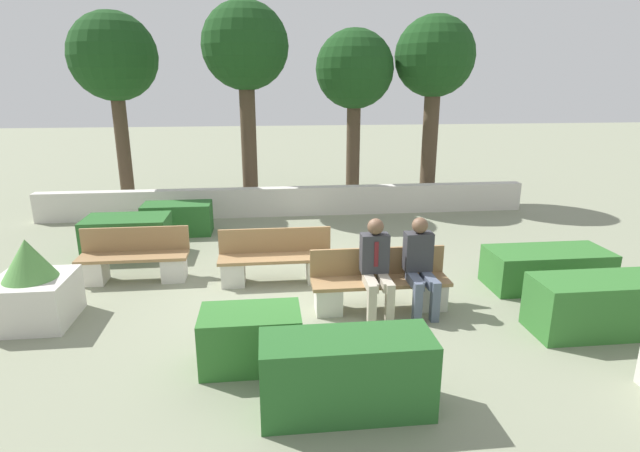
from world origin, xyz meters
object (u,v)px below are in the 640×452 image
at_px(bench_front, 380,287).
at_px(planter_corner_right, 33,288).
at_px(bench_left_side, 134,262).
at_px(bench_right_side, 276,263).
at_px(tree_rightmost, 435,61).
at_px(person_seated_man, 376,263).
at_px(tree_center_right, 354,73).
at_px(tree_center_left, 245,51).
at_px(person_seated_woman, 420,261).
at_px(tree_leftmost, 114,60).

bearing_deg(bench_front, planter_corner_right, 179.15).
height_order(bench_left_side, bench_right_side, same).
bearing_deg(tree_rightmost, planter_corner_right, -139.45).
height_order(person_seated_man, tree_center_right, tree_center_right).
bearing_deg(tree_center_left, tree_rightmost, 2.02).
distance_m(person_seated_woman, tree_rightmost, 7.46).
xyz_separation_m(tree_leftmost, tree_center_right, (5.76, -0.05, -0.28)).
relative_size(person_seated_woman, tree_leftmost, 0.28).
xyz_separation_m(planter_corner_right, tree_rightmost, (7.38, 6.31, 3.09)).
relative_size(bench_right_side, tree_center_left, 0.36).
bearing_deg(bench_left_side, bench_front, -19.94).
bearing_deg(tree_center_left, person_seated_man, -73.84).
distance_m(bench_left_side, tree_center_right, 7.30).
xyz_separation_m(bench_right_side, tree_center_right, (2.16, 5.29, 2.99)).
xyz_separation_m(person_seated_woman, tree_rightmost, (2.23, 6.52, 2.85)).
distance_m(bench_right_side, tree_leftmost, 7.22).
xyz_separation_m(bench_left_side, tree_center_right, (4.41, 4.98, 2.99)).
bearing_deg(bench_left_side, person_seated_man, -22.33).
bearing_deg(person_seated_man, tree_center_right, 82.86).
distance_m(tree_center_right, tree_rightmost, 2.04).
distance_m(planter_corner_right, tree_center_left, 7.48).
distance_m(bench_front, person_seated_woman, 0.67).
relative_size(bench_right_side, tree_rightmost, 0.38).
bearing_deg(person_seated_man, planter_corner_right, 177.39).
xyz_separation_m(tree_center_left, tree_center_right, (2.66, 0.21, -0.49)).
bearing_deg(tree_center_right, person_seated_man, -97.14).
xyz_separation_m(person_seated_woman, tree_leftmost, (-5.55, 6.62, 2.85)).
relative_size(bench_front, tree_center_right, 0.44).
bearing_deg(tree_center_left, bench_right_side, -84.29).
height_order(bench_left_side, tree_center_right, tree_center_right).
height_order(bench_right_side, tree_center_left, tree_center_left).
xyz_separation_m(bench_front, bench_left_side, (-3.69, 1.45, -0.01)).
bearing_deg(bench_right_side, bench_left_side, 165.89).
height_order(tree_leftmost, tree_rightmost, tree_rightmost).
bearing_deg(tree_leftmost, tree_center_left, -4.90).
height_order(person_seated_woman, tree_leftmost, tree_leftmost).
relative_size(tree_leftmost, tree_center_left, 0.95).
bearing_deg(person_seated_woman, person_seated_man, 179.94).
xyz_separation_m(bench_right_side, person_seated_man, (1.33, -1.28, 0.41)).
relative_size(bench_front, tree_leftmost, 0.41).
height_order(bench_front, bench_right_side, same).
bearing_deg(bench_front, tree_center_left, 107.31).
xyz_separation_m(bench_left_side, tree_rightmost, (6.43, 4.94, 3.26)).
relative_size(bench_front, tree_rightmost, 0.41).
bearing_deg(person_seated_woman, bench_front, 165.04).
relative_size(tree_center_left, tree_center_right, 1.13).
bearing_deg(tree_center_left, person_seated_woman, -68.87).
height_order(bench_front, tree_leftmost, tree_leftmost).
relative_size(tree_center_left, tree_rightmost, 1.05).
relative_size(bench_right_side, planter_corner_right, 1.55).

